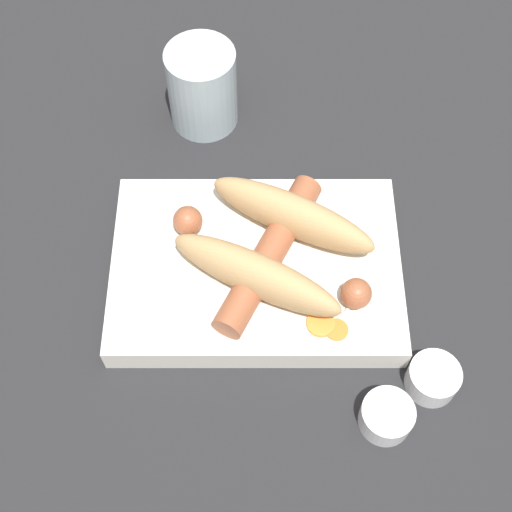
{
  "coord_description": "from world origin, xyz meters",
  "views": [
    {
      "loc": [
        -0.0,
        -0.34,
        0.63
      ],
      "look_at": [
        0.0,
        0.0,
        0.04
      ],
      "focal_mm": 50.0,
      "sensor_mm": 36.0,
      "label": 1
    }
  ],
  "objects_px": {
    "bread_roll": "(276,244)",
    "sausage": "(269,256)",
    "condiment_cup_near": "(386,417)",
    "condiment_cup_far": "(433,379)",
    "food_tray": "(256,269)",
    "drink_glass": "(202,88)"
  },
  "relations": [
    {
      "from": "food_tray",
      "to": "condiment_cup_far",
      "type": "xyz_separation_m",
      "value": [
        0.16,
        -0.11,
        -0.0
      ]
    },
    {
      "from": "bread_roll",
      "to": "condiment_cup_far",
      "type": "xyz_separation_m",
      "value": [
        0.14,
        -0.12,
        -0.04
      ]
    },
    {
      "from": "sausage",
      "to": "condiment_cup_near",
      "type": "xyz_separation_m",
      "value": [
        0.1,
        -0.15,
        -0.03
      ]
    },
    {
      "from": "sausage",
      "to": "condiment_cup_far",
      "type": "xyz_separation_m",
      "value": [
        0.15,
        -0.11,
        -0.03
      ]
    },
    {
      "from": "condiment_cup_near",
      "to": "bread_roll",
      "type": "bearing_deg",
      "value": 122.28
    },
    {
      "from": "bread_roll",
      "to": "condiment_cup_far",
      "type": "height_order",
      "value": "bread_roll"
    },
    {
      "from": "condiment_cup_far",
      "to": "drink_glass",
      "type": "bearing_deg",
      "value": 124.31
    },
    {
      "from": "bread_roll",
      "to": "condiment_cup_far",
      "type": "bearing_deg",
      "value": -39.67
    },
    {
      "from": "bread_roll",
      "to": "sausage",
      "type": "xyz_separation_m",
      "value": [
        -0.01,
        -0.01,
        -0.01
      ]
    },
    {
      "from": "sausage",
      "to": "condiment_cup_near",
      "type": "distance_m",
      "value": 0.18
    },
    {
      "from": "condiment_cup_far",
      "to": "drink_glass",
      "type": "relative_size",
      "value": 0.49
    },
    {
      "from": "food_tray",
      "to": "condiment_cup_far",
      "type": "distance_m",
      "value": 0.2
    },
    {
      "from": "condiment_cup_near",
      "to": "condiment_cup_far",
      "type": "bearing_deg",
      "value": 37.86
    },
    {
      "from": "bread_roll",
      "to": "sausage",
      "type": "relative_size",
      "value": 1.07
    },
    {
      "from": "condiment_cup_near",
      "to": "condiment_cup_far",
      "type": "relative_size",
      "value": 1.0
    },
    {
      "from": "condiment_cup_far",
      "to": "drink_glass",
      "type": "xyz_separation_m",
      "value": [
        -0.22,
        0.32,
        0.04
      ]
    },
    {
      "from": "condiment_cup_near",
      "to": "sausage",
      "type": "bearing_deg",
      "value": 125.13
    },
    {
      "from": "bread_roll",
      "to": "sausage",
      "type": "height_order",
      "value": "bread_roll"
    },
    {
      "from": "food_tray",
      "to": "bread_roll",
      "type": "distance_m",
      "value": 0.04
    },
    {
      "from": "sausage",
      "to": "bread_roll",
      "type": "bearing_deg",
      "value": 51.99
    },
    {
      "from": "condiment_cup_near",
      "to": "drink_glass",
      "type": "distance_m",
      "value": 0.4
    },
    {
      "from": "bread_roll",
      "to": "food_tray",
      "type": "bearing_deg",
      "value": -165.51
    }
  ]
}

